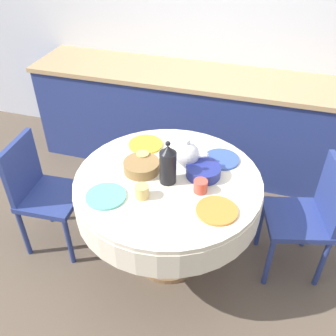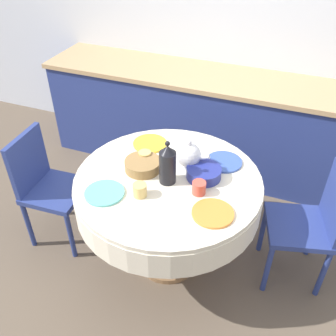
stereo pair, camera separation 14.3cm
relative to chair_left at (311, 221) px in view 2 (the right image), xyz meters
The scene contains 18 objects.
ground_plane 1.06m from the chair_left, 165.15° to the right, with size 12.00×12.00×0.00m, color brown.
wall_back 1.83m from the chair_left, 122.94° to the left, with size 7.00×0.05×2.60m.
kitchen_counter 1.38m from the chair_left, 130.52° to the left, with size 3.24×0.64×0.92m.
dining_table 0.94m from the chair_left, 165.15° to the right, with size 1.18×1.18×0.78m.
chair_left is the anchor object (origin of this frame).
chair_right 1.85m from the chair_left, behind, with size 0.42×0.42×0.89m.
plate_near_left 1.33m from the chair_left, 156.87° to the right, with size 0.24×0.24×0.01m, color #60BCB7.
cup_near_left 1.13m from the chair_left, 155.87° to the right, with size 0.08×0.08×0.08m, color #DBB766.
plate_near_right 0.76m from the chair_left, 141.26° to the right, with size 0.24×0.24×0.01m, color orange.
cup_near_right 0.80m from the chair_left, 156.12° to the right, with size 0.08×0.08×0.08m, color #CC4C3D.
plate_far_left 1.19m from the chair_left, behind, with size 0.24×0.24×0.01m, color yellow.
cup_far_left 1.15m from the chair_left, behind, with size 0.08×0.08×0.08m, color #DBB766.
plate_far_right 0.68m from the chair_left, behind, with size 0.24×0.24×0.01m, color #3856AD.
cup_far_right 0.85m from the chair_left, behind, with size 0.08×0.08×0.08m, color white.
coffee_carafe 1.01m from the chair_left, 163.48° to the right, with size 0.10×0.10×0.29m.
teapot 0.90m from the chair_left, behind, with size 0.22×0.16×0.21m.
bread_basket 1.14m from the chair_left, 168.97° to the right, with size 0.23×0.23×0.07m, color olive.
fruit_bowl 0.77m from the chair_left, 168.09° to the right, with size 0.22×0.22×0.07m, color navy.
Camera 2 is at (0.65, -1.68, 2.23)m, focal length 40.00 mm.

